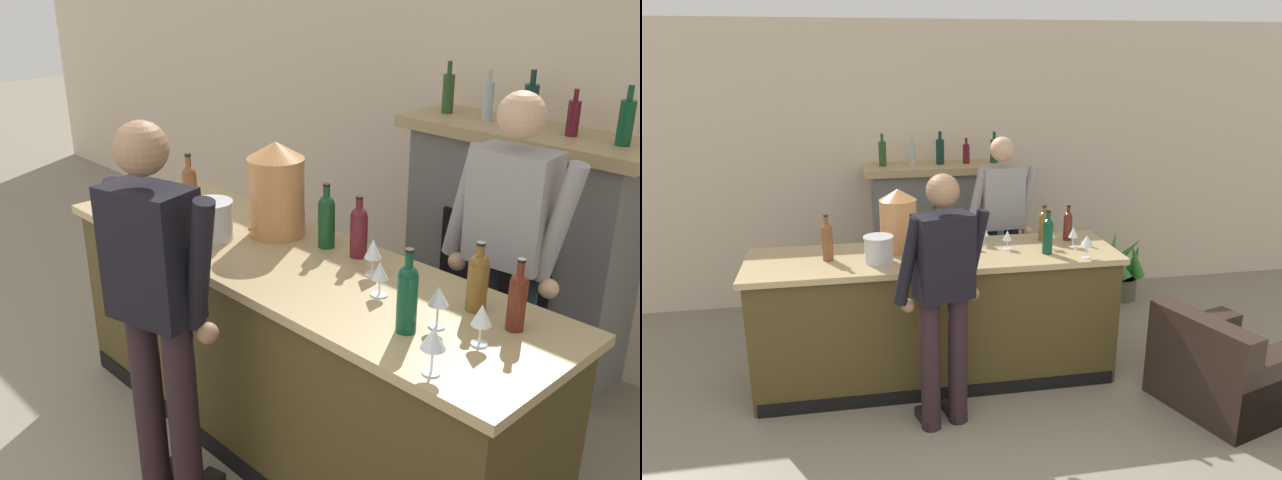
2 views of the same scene
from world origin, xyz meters
TOP-DOWN VIEW (x-y plane):
  - wall_back_panel at (0.00, 3.88)m, footprint 12.00×0.07m
  - bar_counter at (0.05, 2.10)m, footprint 2.74×0.78m
  - fireplace_stone at (0.32, 3.62)m, footprint 1.46×0.52m
  - person_customer at (0.01, 1.44)m, footprint 0.64×0.37m
  - person_bartender at (0.74, 2.83)m, footprint 0.66×0.33m
  - copper_dispenser at (-0.20, 2.25)m, footprint 0.28×0.32m
  - ice_bucket_steel at (-0.37, 1.98)m, footprint 0.21×0.21m
  - wine_bottle_merlot_tall at (0.95, 2.29)m, footprint 0.08×0.08m
  - wine_bottle_port_short at (0.87, 1.96)m, footprint 0.08×0.08m
  - wine_bottle_cabernet_heavy at (-0.72, 2.10)m, footprint 0.08×0.08m
  - wine_bottle_burgundy_dark at (0.27, 2.34)m, footprint 0.08×0.08m
  - wine_bottle_riesling_slim at (0.08, 2.32)m, footprint 0.08×0.08m
  - wine_bottle_rose_blush at (1.14, 2.26)m, footprint 0.07×0.07m
  - wine_glass_by_dispenser at (1.12, 2.07)m, footprint 0.07×0.07m
  - wine_glass_mid_counter at (0.93, 2.07)m, footprint 0.08×0.08m
  - wine_glass_front_right at (0.45, 2.24)m, footprint 0.08×0.08m
  - wine_glass_back_row at (0.61, 2.11)m, footprint 0.07×0.07m
  - wine_glass_front_left at (1.11, 1.80)m, footprint 0.09×0.09m

SIDE VIEW (x-z plane):
  - bar_counter at x=0.05m, z-range 0.00..1.01m
  - fireplace_stone at x=0.32m, z-range -0.14..1.59m
  - person_customer at x=0.01m, z-range 0.09..1.83m
  - person_bartender at x=0.74m, z-range 0.10..1.87m
  - ice_bucket_steel at x=-0.37m, z-range 1.01..1.20m
  - wine_glass_back_row at x=0.61m, z-range 1.04..1.19m
  - wine_glass_by_dispenser at x=1.12m, z-range 1.04..1.20m
  - wine_glass_front_right at x=0.45m, z-range 1.04..1.21m
  - wine_glass_mid_counter at x=0.93m, z-range 1.05..1.21m
  - wine_bottle_rose_blush at x=1.14m, z-range 1.00..1.28m
  - wine_glass_front_left at x=1.11m, z-range 1.05..1.22m
  - wine_bottle_merlot_tall at x=0.95m, z-range 1.00..1.28m
  - wine_bottle_burgundy_dark at x=0.27m, z-range 1.00..1.29m
  - wine_bottle_riesling_slim at x=0.08m, z-range 1.00..1.31m
  - wine_bottle_port_short at x=0.87m, z-range 0.99..1.32m
  - wine_bottle_cabernet_heavy at x=-0.72m, z-range 0.99..1.33m
  - copper_dispenser at x=-0.20m, z-range 1.01..1.48m
  - wall_back_panel at x=0.00m, z-range 0.00..2.75m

